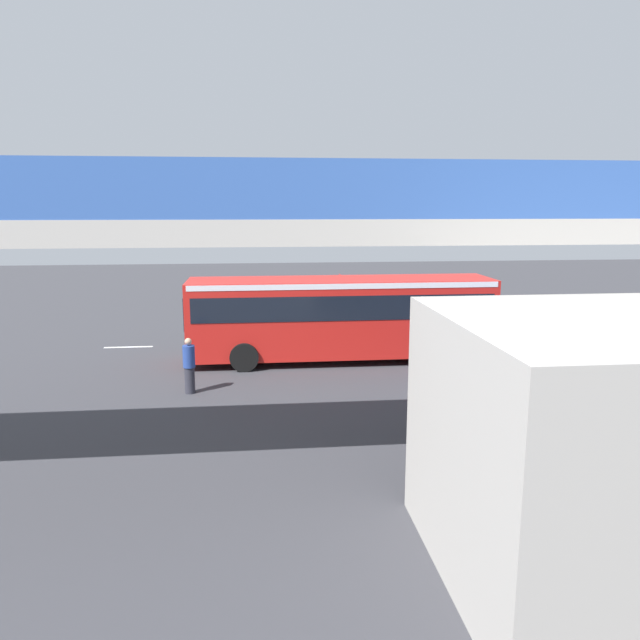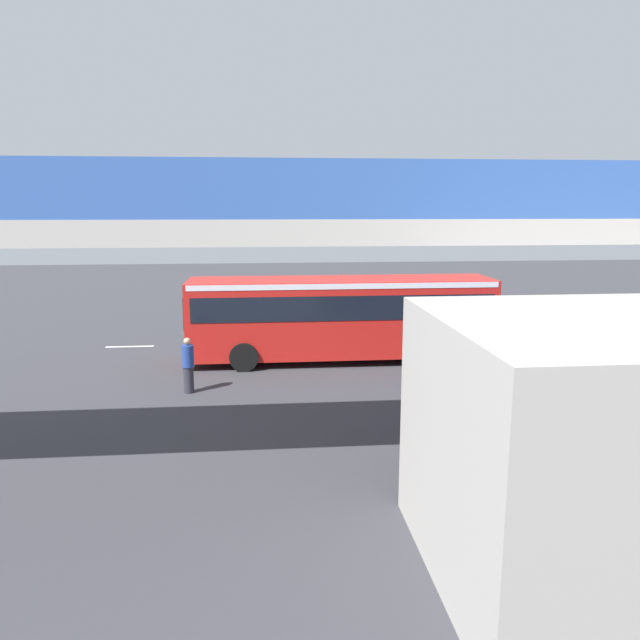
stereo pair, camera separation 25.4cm
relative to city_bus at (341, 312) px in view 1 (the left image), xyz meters
The scene contains 11 objects.
ground 2.00m from the city_bus, 23.73° to the right, with size 80.00×80.00×0.00m, color #38383D.
city_bus is the anchor object (origin of this frame).
parked_van 6.77m from the city_bus, 150.06° to the left, with size 4.80×2.17×2.05m.
pedestrian 6.56m from the city_bus, 34.39° to the left, with size 0.38×0.38×1.79m.
traffic_sign 4.52m from the city_bus, 97.64° to the right, with size 0.08×0.60×2.80m.
lane_dash_leftmost 8.21m from the city_bus, 157.65° to the right, with size 2.00×0.20×0.01m, color silver.
lane_dash_left 4.93m from the city_bus, 138.15° to the right, with size 2.00×0.20×0.01m, color silver.
lane_dash_centre 3.63m from the city_bus, 78.72° to the right, with size 2.00×0.20×0.01m, color silver.
lane_dash_right 5.83m from the city_bus, 33.42° to the right, with size 2.00×0.20×0.01m, color silver.
lane_dash_rightmost 9.32m from the city_bus, 19.45° to the right, with size 2.00×0.20×0.01m, color silver.
pedestrian_overpass 10.41m from the city_bus, 86.50° to the left, with size 31.65×2.60×6.72m.
Camera 1 is at (2.60, 22.63, 5.87)m, focal length 33.77 mm.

